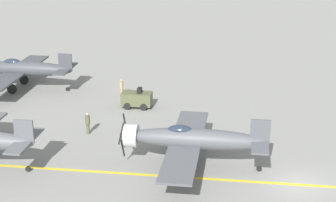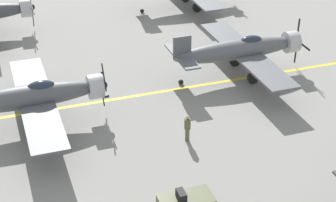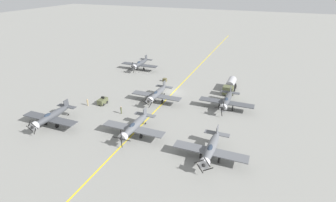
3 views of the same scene
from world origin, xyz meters
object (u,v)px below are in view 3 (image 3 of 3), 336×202
airplane_mid_center (157,94)px  supply_crate_by_tanker (165,80)px  airplane_far_center (134,126)px  airplane_far_right (51,116)px  tow_tractor (103,101)px  airplane_near_right (140,64)px  ground_crew_walking (88,102)px  airplane_mid_left (227,101)px  airplane_far_left (211,149)px  ground_crew_inspecting (121,110)px  fuel_tanker (230,86)px

airplane_mid_center → supply_crate_by_tanker: airplane_mid_center is taller
airplane_far_center → supply_crate_by_tanker: 29.04m
airplane_mid_center → airplane_far_right: 23.29m
airplane_far_center → airplane_far_right: size_ratio=1.00×
airplane_far_right → airplane_far_center: bearing=-172.4°
airplane_far_center → tow_tractor: size_ratio=4.62×
airplane_near_right → tow_tractor: airplane_near_right is taller
ground_crew_walking → airplane_far_center: bearing=155.8°
airplane_far_center → airplane_near_right: bearing=-60.9°
airplane_mid_left → airplane_far_center: 22.32m
airplane_far_left → airplane_far_right: same height
ground_crew_walking → airplane_mid_left: bearing=-160.9°
airplane_far_left → supply_crate_by_tanker: airplane_far_left is taller
airplane_near_right → ground_crew_inspecting: 30.29m
airplane_mid_left → fuel_tanker: 10.51m
airplane_mid_left → airplane_far_right: bearing=20.4°
airplane_near_right → supply_crate_by_tanker: airplane_near_right is taller
airplane_far_right → ground_crew_inspecting: 13.94m
airplane_mid_left → ground_crew_inspecting: 23.37m
airplane_far_right → airplane_mid_center: bearing=-131.3°
airplane_far_center → fuel_tanker: bearing=-111.2°
airplane_mid_center → airplane_far_right: (14.89, 17.91, 0.00)m
airplane_far_left → fuel_tanker: 29.68m
airplane_far_center → supply_crate_by_tanker: airplane_far_center is taller
airplane_mid_center → ground_crew_inspecting: size_ratio=6.97×
airplane_far_right → supply_crate_by_tanker: (-11.37, -31.21, -1.57)m
ground_crew_inspecting → supply_crate_by_tanker: bearing=-93.1°
ground_crew_inspecting → supply_crate_by_tanker: (-1.19, -21.73, -0.50)m
airplane_far_right → tow_tractor: bearing=-108.4°
airplane_mid_left → tow_tractor: (27.18, 8.35, -1.22)m
airplane_far_right → supply_crate_by_tanker: airplane_far_right is taller
airplane_far_left → airplane_near_right: bearing=-38.5°
airplane_far_left → tow_tractor: airplane_far_left is taller
tow_tractor → ground_crew_walking: bearing=36.0°
airplane_mid_left → airplane_far_center: size_ratio=1.00×
airplane_far_left → supply_crate_by_tanker: (20.44, -29.99, -1.57)m
airplane_far_left → airplane_mid_center: 23.77m
airplane_far_right → airplane_near_right: bearing=-91.6°
airplane_near_right → ground_crew_inspecting: airplane_near_right is taller
airplane_far_left → tow_tractor: size_ratio=4.62×
ground_crew_inspecting → airplane_far_right: bearing=43.0°
airplane_far_left → ground_crew_inspecting: (21.63, -8.26, -1.07)m
airplane_far_right → ground_crew_inspecting: bearing=-138.6°
tow_tractor → supply_crate_by_tanker: 20.69m
airplane_mid_center → fuel_tanker: size_ratio=1.50×
airplane_near_right → airplane_far_right: bearing=90.9°
airplane_near_right → airplane_far_right: size_ratio=1.00×
airplane_mid_center → tow_tractor: size_ratio=4.62×
ground_crew_walking → airplane_far_right: bearing=84.9°
ground_crew_walking → ground_crew_inspecting: 9.29m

